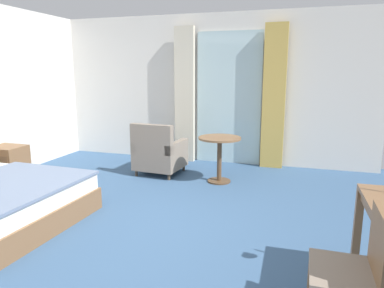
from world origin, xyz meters
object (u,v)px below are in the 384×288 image
object	(u,v)px
desk_chair	(357,267)
round_cafe_table	(220,149)
nightstand	(8,164)
armchair_by_window	(159,154)

from	to	relation	value
desk_chair	round_cafe_table	size ratio (longest dim) A/B	1.24
desk_chair	round_cafe_table	bearing A→B (deg)	117.50
nightstand	round_cafe_table	bearing A→B (deg)	16.37
armchair_by_window	round_cafe_table	world-z (taller)	armchair_by_window
desk_chair	armchair_by_window	bearing A→B (deg)	130.04
nightstand	round_cafe_table	distance (m)	3.27
nightstand	round_cafe_table	world-z (taller)	round_cafe_table
desk_chair	round_cafe_table	world-z (taller)	desk_chair
nightstand	desk_chair	world-z (taller)	desk_chair
nightstand	armchair_by_window	bearing A→B (deg)	26.45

